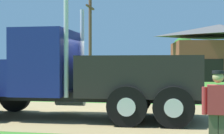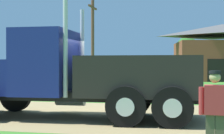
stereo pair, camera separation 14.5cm
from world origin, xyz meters
The scene contains 9 objects.
ground_plane centered at (0.00, 0.00, 0.00)m, with size 200.00×200.00×0.00m, color #397727.
dirt_track centered at (0.00, 0.00, 0.00)m, with size 120.00×6.54×0.01m, color #907E52.
truck_foreground_white centered at (0.50, -0.91, 1.32)m, with size 7.80×2.80×3.58m.
visitor_by_barrel centered at (4.25, -4.59, 0.85)m, with size 0.59×0.28×1.59m.
visitor_far_side centered at (-1.72, 4.45, 1.00)m, with size 0.36×0.63×1.81m.
shed_building centered at (7.99, 26.07, 2.85)m, with size 10.74×8.54×5.91m.
utility_pole_near centered at (-3.49, 15.97, 3.74)m, with size 0.26×2.20×7.00m.
tree_mid centered at (-13.35, 35.22, 4.56)m, with size 4.25×4.25×6.92m.
tree_right centered at (4.67, 42.34, 4.01)m, with size 3.47×3.47×5.95m.
Camera 2 is at (3.61, -11.17, 1.72)m, focal length 54.39 mm.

